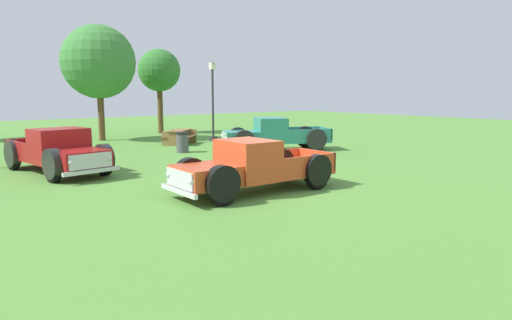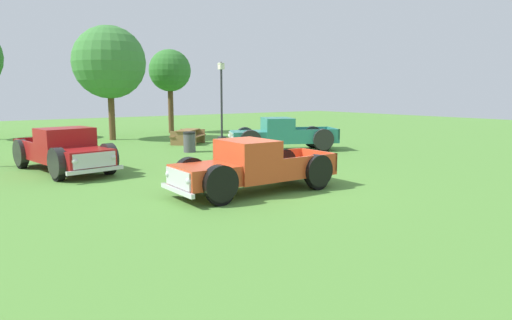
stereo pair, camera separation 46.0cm
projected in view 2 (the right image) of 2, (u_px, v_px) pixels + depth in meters
ground_plane at (272, 188)px, 13.42m from camera, size 80.00×80.00×0.00m
pickup_truck_foreground at (246, 168)px, 12.61m from camera, size 4.88×1.97×1.48m
pickup_truck_behind_left at (276, 135)px, 21.83m from camera, size 5.42×3.87×1.57m
pickup_truck_behind_right at (67, 151)px, 15.85m from camera, size 2.62×5.32×1.56m
lamp_post_far at (222, 100)px, 25.91m from camera, size 0.36×0.36×4.48m
picnic_table at (188, 135)px, 24.68m from camera, size 2.32×2.31×0.78m
trash_can at (189, 142)px, 21.32m from camera, size 0.59×0.59×0.95m
oak_tree_east at (109, 62)px, 26.23m from camera, size 4.16×4.16×6.57m
oak_tree_west at (170, 71)px, 30.82m from camera, size 2.83×2.83×5.65m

